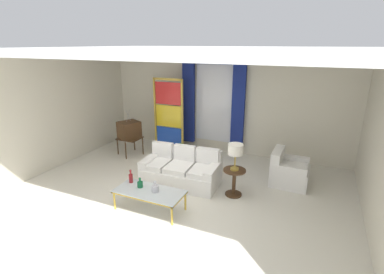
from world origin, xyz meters
name	(u,v)px	position (x,y,z in m)	size (l,w,h in m)	color
ground_plane	(177,195)	(0.00, 0.00, 0.00)	(16.00, 16.00, 0.00)	silver
wall_rear	(224,102)	(0.00, 3.06, 1.50)	(8.00, 0.12, 3.00)	silver
wall_left	(65,107)	(-3.66, 0.60, 1.50)	(0.12, 7.00, 3.00)	silver
wall_right	(384,145)	(3.66, 0.60, 1.50)	(0.12, 7.00, 3.00)	silver
ceiling_slab	(192,49)	(0.00, 0.80, 3.02)	(8.00, 7.60, 0.04)	white
curtained_window	(213,94)	(-0.29, 2.89, 1.74)	(2.00, 0.17, 2.70)	white
couch_white_long	(182,170)	(-0.17, 0.61, 0.30)	(1.81, 1.02, 0.86)	white
coffee_table	(149,192)	(-0.22, -0.73, 0.38)	(1.36, 0.64, 0.41)	silver
bottle_blue_decanter	(140,184)	(-0.47, -0.67, 0.48)	(0.11, 0.11, 0.21)	#196B3D
bottle_crystal_tall	(131,177)	(-0.76, -0.58, 0.52)	(0.08, 0.08, 0.29)	maroon
bottle_amber_squat	(155,188)	(-0.10, -0.70, 0.49)	(0.14, 0.14, 0.23)	silver
vintage_tv	(129,131)	(-2.36, 1.59, 0.73)	(0.70, 0.74, 1.35)	#472D19
armchair_white	(287,172)	(2.09, 1.56, 0.29)	(0.83, 0.83, 0.80)	white
stained_glass_divider	(169,117)	(-1.44, 2.28, 1.06)	(0.95, 0.05, 2.20)	gold
peacock_figurine	(179,151)	(-0.90, 1.88, 0.22)	(0.44, 0.60, 0.50)	beige
round_side_table	(234,180)	(1.11, 0.51, 0.36)	(0.48, 0.48, 0.59)	#472D19
table_lamp_brass	(236,150)	(1.11, 0.51, 1.03)	(0.32, 0.32, 0.57)	#B29338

